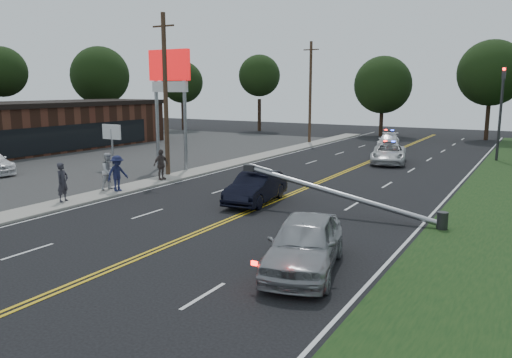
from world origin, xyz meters
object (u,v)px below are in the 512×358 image
Objects in this scene: emergency_b at (389,141)px; bystander_c at (117,173)px; bystander_a at (63,182)px; bystander_d at (161,165)px; crashed_sedan at (256,187)px; small_sign at (112,136)px; utility_pole_mid at (166,95)px; utility_pole_far at (310,92)px; waiting_sedan at (304,243)px; pylon_sign at (170,81)px; traffic_signal at (501,106)px; bystander_b at (109,171)px; emergency_a at (389,154)px; fallen_streetlight at (348,196)px.

bystander_c is at bearing -115.38° from emergency_b.
bystander_a is 6.83m from bystander_d.
small_sign is at bearing 158.37° from crashed_sedan.
small_sign is 5.53m from utility_pole_mid.
bystander_c is 1.04× the size of bystander_d.
bystander_a is at bearing -88.77° from utility_pole_far.
waiting_sedan is 33.70m from emergency_b.
pylon_sign is at bearing 29.74° from small_sign.
pylon_sign reaches higher than small_sign.
bystander_c reaches higher than bystander_d.
traffic_signal reaches higher than bystander_b.
bystander_a is (1.95, -10.54, -4.93)m from pylon_sign.
bystander_b is (-8.10, -1.73, 0.37)m from crashed_sedan.
bystander_c is (-9.55, -17.84, 0.35)m from emergency_a.
bystander_c is (-7.46, -1.77, 0.32)m from crashed_sedan.
traffic_signal is (22.30, 18.00, 1.87)m from small_sign.
utility_pole_mid reaches higher than pylon_sign.
bystander_d is (5.72, -1.72, -1.30)m from small_sign.
fallen_streetlight is (18.19, -4.00, -1.41)m from small_sign.
traffic_signal is 1.40× the size of waiting_sedan.
utility_pole_far is 30.81m from bystander_a.
small_sign is 25.69m from emergency_b.
utility_pole_mid is at bearing 163.36° from fallen_streetlight.
bystander_c is (2.40, -7.41, -4.92)m from pylon_sign.
utility_pole_mid is at bearing 0.00° from small_sign.
fallen_streetlight is at bearing 84.28° from waiting_sedan.
bystander_b is (-17.04, -23.37, -3.08)m from traffic_signal.
crashed_sedan is 8.29m from bystander_b.
emergency_a is (2.10, 16.06, -0.03)m from crashed_sedan.
traffic_signal is 0.70× the size of utility_pole_mid.
bystander_c is (-12.28, -1.41, 0.15)m from fallen_streetlight.
utility_pole_far is at bearing 10.48° from bystander_d.
utility_pole_mid is 1.93× the size of emergency_a.
traffic_signal is 3.70× the size of bystander_c.
bystander_c is at bearing -86.82° from bystander_b.
bystander_d reaches higher than waiting_sedan.
bystander_d reaches higher than emergency_b.
utility_pole_mid is at bearing -121.16° from emergency_b.
emergency_a is at bearing -140.87° from traffic_signal.
crashed_sedan is 2.29× the size of bystander_b.
pylon_sign is 16.72m from emergency_a.
utility_pole_far is at bearing 125.57° from emergency_a.
small_sign reaches higher than waiting_sedan.
utility_pole_mid is 4.50m from bystander_d.
bystander_b is at bearing -89.04° from utility_pole_far.
traffic_signal is 0.75× the size of fallen_streetlight.
crashed_sedan is at bearing -71.38° from bystander_b.
small_sign is at bearing 180.00° from utility_pole_mid.
utility_pole_mid is 5.48× the size of bystander_d.
emergency_b is 2.22× the size of bystander_b.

